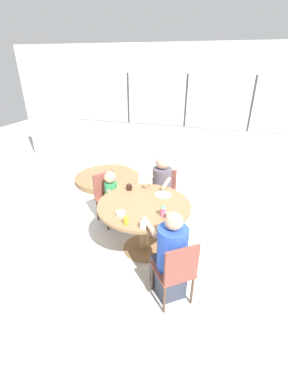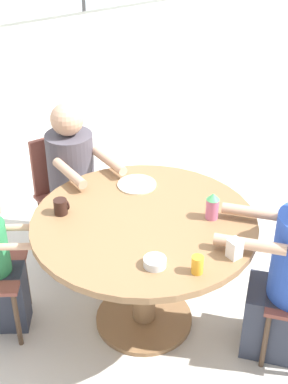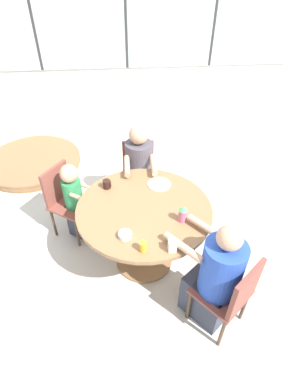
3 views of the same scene
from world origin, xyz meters
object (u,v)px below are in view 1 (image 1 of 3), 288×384
at_px(chair_for_man_blue_shirt, 177,269).
at_px(person_man_blue_shirt, 170,259).
at_px(bowl_white_shallow, 121,213).
at_px(person_toddler, 112,200).
at_px(sippy_cup, 163,210).
at_px(chair_for_toddler, 107,194).
at_px(coffee_mug, 129,187).
at_px(juice_glass, 126,220).
at_px(person_woman_green_shirt, 161,193).
at_px(chair_for_woman_green_shirt, 164,190).
at_px(milk_carton_small, 144,224).
at_px(folded_table_stack, 107,178).

relative_size(chair_for_man_blue_shirt, person_man_blue_shirt, 0.75).
bearing_deg(bowl_white_shallow, person_toddler, 121.84).
height_order(person_toddler, sippy_cup, person_toddler).
bearing_deg(chair_for_toddler, chair_for_man_blue_shirt, 81.39).
bearing_deg(bowl_white_shallow, sippy_cup, 16.19).
height_order(chair_for_man_blue_shirt, coffee_mug, coffee_mug).
bearing_deg(juice_glass, person_woman_green_shirt, 86.77).
bearing_deg(person_woman_green_shirt, chair_for_woman_green_shirt, -90.00).
bearing_deg(milk_carton_small, person_toddler, 131.10).
distance_m(chair_for_woman_green_shirt, person_woman_green_shirt, 0.17).
height_order(person_man_blue_shirt, person_toddler, person_man_blue_shirt).
distance_m(chair_for_man_blue_shirt, person_man_blue_shirt, 0.17).
height_order(chair_for_toddler, juice_glass, juice_glass).
xyz_separation_m(coffee_mug, milk_carton_small, (0.51, -0.85, 0.01)).
bearing_deg(milk_carton_small, chair_for_woman_green_shirt, 95.48).
relative_size(chair_for_woman_green_shirt, chair_for_toddler, 1.00).
relative_size(person_toddler, coffee_mug, 10.58).
distance_m(chair_for_toddler, juice_glass, 1.36).
height_order(chair_for_woman_green_shirt, juice_glass, juice_glass).
bearing_deg(person_toddler, chair_for_man_blue_shirt, 80.66).
bearing_deg(coffee_mug, person_toddler, 157.82).
distance_m(chair_for_man_blue_shirt, coffee_mug, 1.50).
bearing_deg(chair_for_woman_green_shirt, coffee_mug, 63.21).
height_order(person_woman_green_shirt, bowl_white_shallow, person_woman_green_shirt).
xyz_separation_m(chair_for_man_blue_shirt, juice_glass, (-0.68, 0.27, 0.31)).
distance_m(person_woman_green_shirt, bowl_white_shallow, 1.24).
bearing_deg(milk_carton_small, folded_table_stack, 124.19).
height_order(chair_for_man_blue_shirt, juice_glass, juice_glass).
xyz_separation_m(chair_for_man_blue_shirt, milk_carton_small, (-0.46, 0.25, 0.31)).
distance_m(person_toddler, milk_carton_small, 1.38).
distance_m(person_woman_green_shirt, coffee_mug, 0.69).
height_order(person_toddler, folded_table_stack, person_toddler).
bearing_deg(coffee_mug, juice_glass, -71.30).
bearing_deg(person_woman_green_shirt, chair_for_man_blue_shirt, 111.99).
xyz_separation_m(chair_for_toddler, coffee_mug, (0.49, -0.24, 0.31)).
distance_m(juice_glass, bowl_white_shallow, 0.21).
distance_m(chair_for_woman_green_shirt, juice_glass, 1.55).
xyz_separation_m(chair_for_woman_green_shirt, bowl_white_shallow, (-0.21, -1.35, 0.29)).
relative_size(chair_for_man_blue_shirt, person_woman_green_shirt, 0.73).
relative_size(person_woman_green_shirt, juice_glass, 12.46).
relative_size(chair_for_toddler, sippy_cup, 5.32).
xyz_separation_m(sippy_cup, folded_table_stack, (-1.87, 2.21, -0.79)).
distance_m(chair_for_man_blue_shirt, juice_glass, 0.80).
xyz_separation_m(person_toddler, sippy_cup, (1.02, -0.68, 0.39)).
height_order(chair_for_woman_green_shirt, chair_for_man_blue_shirt, same).
distance_m(person_man_blue_shirt, juice_glass, 0.67).
bearing_deg(coffee_mug, chair_for_man_blue_shirt, -48.88).
xyz_separation_m(person_woman_green_shirt, milk_carton_small, (0.15, -1.37, 0.29)).
bearing_deg(bowl_white_shallow, chair_for_toddler, 125.09).
bearing_deg(folded_table_stack, person_man_blue_shirt, -52.03).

